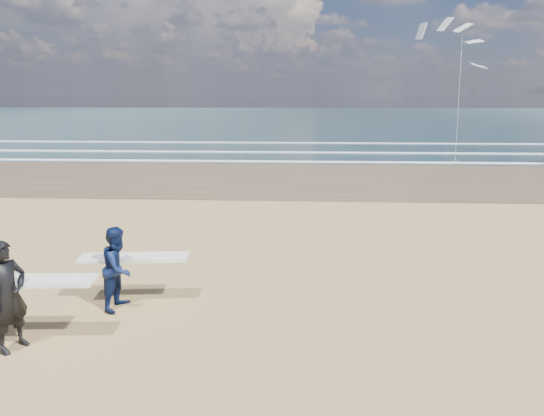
{
  "coord_description": "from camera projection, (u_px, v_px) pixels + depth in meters",
  "views": [
    {
      "loc": [
        3.89,
        -6.76,
        4.26
      ],
      "look_at": [
        3.21,
        6.0,
        1.17
      ],
      "focal_mm": 32.0,
      "sensor_mm": 36.0,
      "label": 1
    }
  ],
  "objects": [
    {
      "name": "ocean",
      "position": [
        400.0,
        119.0,
        76.62
      ],
      "size": [
        220.0,
        100.0,
        0.02
      ],
      "primitive_type": "cube",
      "color": "#172D33",
      "rests_on": "ground"
    },
    {
      "name": "foam_breakers",
      "position": [
        527.0,
        153.0,
        34.0
      ],
      "size": [
        220.0,
        11.7,
        0.05
      ],
      "color": "white",
      "rests_on": "ground"
    },
    {
      "name": "surfer_near",
      "position": [
        11.0,
        294.0,
        8.04
      ],
      "size": [
        2.23,
        1.1,
        1.92
      ],
      "color": "black",
      "rests_on": "ground"
    },
    {
      "name": "surfer_far",
      "position": [
        120.0,
        267.0,
        9.65
      ],
      "size": [
        2.24,
        1.18,
        1.68
      ],
      "color": "#0B173E",
      "rests_on": "ground"
    },
    {
      "name": "kite_1",
      "position": [
        460.0,
        77.0,
        31.55
      ],
      "size": [
        5.4,
        4.69,
        9.44
      ],
      "color": "slate",
      "rests_on": "ground"
    }
  ]
}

